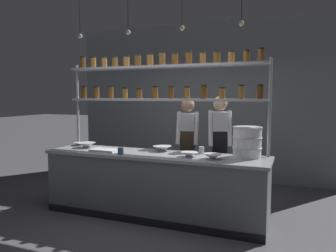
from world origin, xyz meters
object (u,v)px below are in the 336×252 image
Objects in this scene: chef_left at (188,142)px; prep_bowl_center_back at (86,145)px; container_stack at (247,142)px; chef_center at (220,143)px; prep_bowl_center_front at (213,156)px; prep_bowl_near_left at (79,144)px; serving_cup_front at (121,151)px; cutting_board at (105,150)px; prep_bowl_far_left at (162,149)px; prep_bowl_near_right at (189,155)px; serving_cup_by_board at (202,150)px; spice_shelf_unit at (162,84)px.

chef_left reaches higher than prep_bowl_center_back.
prep_bowl_center_back is (-2.49, -0.10, -0.17)m from container_stack.
chef_center reaches higher than container_stack.
prep_bowl_center_front is (0.10, -0.85, -0.05)m from chef_center.
chef_left is at bearing 19.10° from prep_bowl_near_left.
prep_bowl_near_left is 1.16m from serving_cup_front.
cutting_board is 1.41× the size of prep_bowl_far_left.
chef_center is 1.55m from serving_cup_front.
prep_bowl_near_left is (-1.70, -0.59, -0.04)m from chef_left.
prep_bowl_center_front and prep_bowl_near_right have the same top height.
serving_cup_by_board is (-0.14, -0.53, -0.04)m from chef_center.
serving_cup_front reaches higher than cutting_board.
prep_bowl_near_right is 0.97m from serving_cup_front.
prep_bowl_center_back reaches higher than prep_bowl_center_front.
chef_left is at bearing 59.09° from serving_cup_front.
serving_cup_front is 0.95× the size of serving_cup_by_board.
serving_cup_by_board reaches higher than serving_cup_front.
prep_bowl_far_left is at bearing 179.87° from serving_cup_by_board.
serving_cup_by_board is (1.85, 0.14, 0.01)m from prep_bowl_center_back.
prep_bowl_far_left is (-0.75, -0.53, -0.05)m from chef_center.
container_stack is 2.08m from cutting_board.
chef_center reaches higher than chef_left.
chef_center is 4.33× the size of cutting_board.
chef_left is 7.05× the size of prep_bowl_center_front.
prep_bowl_near_right is at bearing -82.09° from chef_left.
serving_cup_front is at bearing -132.51° from prep_bowl_far_left.
serving_cup_by_board is (2.10, -0.01, 0.03)m from prep_bowl_near_left.
chef_center reaches higher than prep_bowl_center_back.
serving_cup_by_board reaches higher than prep_bowl_near_right.
chef_left is 16.97× the size of serving_cup_by_board.
chef_center is at bearing 96.51° from prep_bowl_center_front.
prep_bowl_far_left is 0.64m from serving_cup_front.
chef_center is at bearing 18.50° from prep_bowl_center_back.
prep_bowl_center_front is 1.01× the size of prep_bowl_near_right.
prep_bowl_center_front is at bearing -52.97° from serving_cup_by_board.
serving_cup_by_board reaches higher than prep_bowl_center_back.
cutting_board is at bearing 153.79° from serving_cup_front.
spice_shelf_unit is 1.18m from serving_cup_front.
prep_bowl_far_left is at bearing 19.75° from cutting_board.
cutting_board is 0.74m from prep_bowl_near_left.
prep_bowl_center_back is (-2.09, 0.18, 0.01)m from prep_bowl_center_front.
prep_bowl_near_right is 0.31m from serving_cup_by_board.
container_stack is 4.29× the size of serving_cup_front.
prep_bowl_near_left is (-2.24, -0.52, -0.06)m from chef_center.
prep_bowl_far_left is (0.81, 0.29, 0.03)m from cutting_board.
container_stack is 2.50m from prep_bowl_center_back.
serving_cup_front is (-1.68, -0.44, -0.16)m from container_stack.
chef_left reaches higher than container_stack.
cutting_board is 1.33m from prep_bowl_near_right.
chef_center is 4.23× the size of container_stack.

